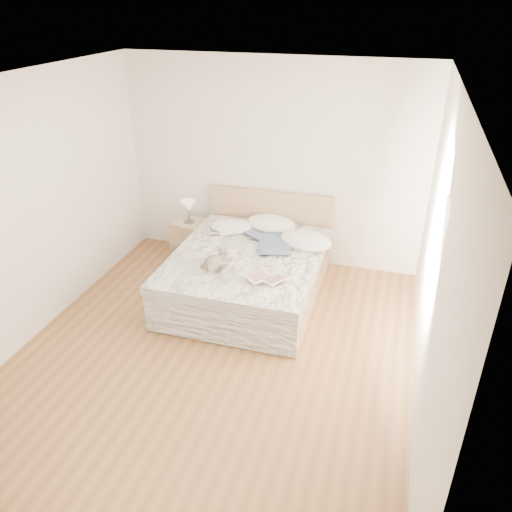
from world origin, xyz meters
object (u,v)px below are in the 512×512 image
(bed, at_px, (249,272))
(nightstand, at_px, (191,240))
(table_lamp, at_px, (188,207))
(childrens_book, at_px, (267,279))
(photo_book, at_px, (220,232))
(teddy_bear, at_px, (213,266))

(bed, xyz_separation_m, nightstand, (-1.06, 0.67, -0.03))
(table_lamp, relative_size, childrens_book, 0.81)
(childrens_book, bearing_deg, photo_book, 170.79)
(teddy_bear, bearing_deg, photo_book, 128.33)
(childrens_book, xyz_separation_m, teddy_bear, (-0.64, 0.06, 0.02))
(teddy_bear, bearing_deg, childrens_book, 17.06)
(table_lamp, height_order, childrens_book, table_lamp)
(nightstand, relative_size, childrens_book, 1.46)
(teddy_bear, bearing_deg, table_lamp, 146.15)
(bed, xyz_separation_m, childrens_book, (0.40, -0.62, 0.32))
(nightstand, bearing_deg, childrens_book, -41.47)
(table_lamp, distance_m, photo_book, 0.66)
(photo_book, height_order, teddy_bear, teddy_bear)
(table_lamp, distance_m, childrens_book, 1.95)
(bed, relative_size, nightstand, 3.83)
(photo_book, bearing_deg, teddy_bear, -105.46)
(childrens_book, bearing_deg, nightstand, 176.37)
(bed, bearing_deg, nightstand, 147.63)
(bed, bearing_deg, photo_book, 145.17)
(photo_book, xyz_separation_m, teddy_bear, (0.26, -0.91, 0.02))
(nightstand, bearing_deg, teddy_bear, -56.25)
(childrens_book, bearing_deg, teddy_bear, -147.32)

